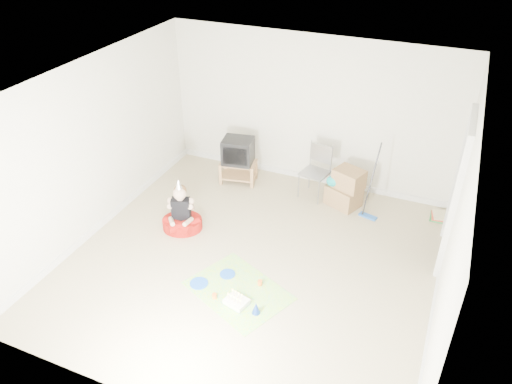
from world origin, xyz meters
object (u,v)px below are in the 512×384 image
at_px(crt_tv, 238,151).
at_px(birthday_cake, 237,302).
at_px(folding_chair, 315,173).
at_px(cardboard_boxes, 345,188).
at_px(tv_stand, 238,170).
at_px(seated_woman, 182,218).

distance_m(crt_tv, birthday_cake, 3.11).
relative_size(crt_tv, folding_chair, 0.55).
xyz_separation_m(cardboard_boxes, birthday_cake, (-0.67, -2.79, -0.28)).
relative_size(tv_stand, cardboard_boxes, 1.03).
bearing_deg(cardboard_boxes, folding_chair, 174.04).
distance_m(tv_stand, folding_chair, 1.40).
height_order(crt_tv, folding_chair, folding_chair).
distance_m(folding_chair, seated_woman, 2.33).
height_order(tv_stand, birthday_cake, tv_stand).
distance_m(folding_chair, birthday_cake, 2.88).
bearing_deg(tv_stand, folding_chair, 2.10).
distance_m(crt_tv, cardboard_boxes, 1.95).
xyz_separation_m(folding_chair, seated_woman, (-1.59, -1.68, -0.26)).
bearing_deg(tv_stand, crt_tv, -90.00).
bearing_deg(crt_tv, birthday_cake, -75.80).
bearing_deg(cardboard_boxes, seated_woman, -142.75).
bearing_deg(seated_woman, birthday_cake, -38.47).
xyz_separation_m(tv_stand, birthday_cake, (1.25, -2.79, -0.20)).
bearing_deg(crt_tv, folding_chair, -7.88).
relative_size(folding_chair, cardboard_boxes, 1.41).
bearing_deg(folding_chair, crt_tv, -177.90).
xyz_separation_m(tv_stand, cardboard_boxes, (1.93, -0.01, 0.08)).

